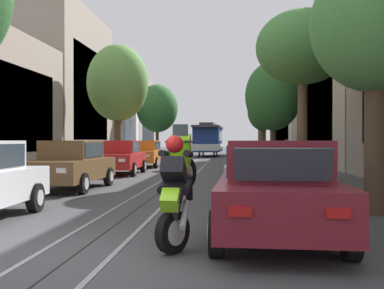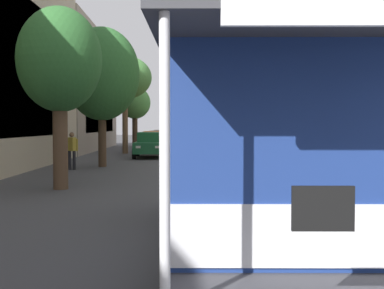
{
  "view_description": "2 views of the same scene",
  "coord_description": "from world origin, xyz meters",
  "px_view_note": "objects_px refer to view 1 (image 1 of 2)",
  "views": [
    {
      "loc": [
        2.14,
        -5.87,
        1.58
      ],
      "look_at": [
        -0.48,
        25.89,
        1.3
      ],
      "focal_mm": 43.25,
      "sensor_mm": 36.0,
      "label": 1
    },
    {
      "loc": [
        1.14,
        48.24,
        1.98
      ],
      "look_at": [
        0.54,
        22.36,
        0.98
      ],
      "focal_mm": 45.6,
      "sensor_mm": 36.0,
      "label": 2
    }
  ],
  "objects_px": {
    "parked_car_green_fourth_right": "(248,156)",
    "street_tree_kerb_right_fourth": "(263,112)",
    "parked_car_orange_fourth_left": "(145,154)",
    "street_tree_kerb_right_second": "(302,48)",
    "parked_car_orange_mid_right": "(254,160)",
    "street_tree_kerb_left_mid": "(157,108)",
    "street_tree_kerb_right_near": "(376,29)",
    "pedestrian_on_left_pavement": "(287,150)",
    "street_tree_kerb_right_far": "(260,105)",
    "parked_car_red_mid_left": "(120,157)",
    "street_tree_kerb_left_second": "(118,84)",
    "street_tree_kerb_right_mid": "(273,96)",
    "parked_car_brown_second_left": "(71,165)",
    "motorcycle_with_rider": "(177,182)",
    "parked_car_beige_second_right": "(260,170)",
    "cable_car_trolley": "(208,140)",
    "parked_car_maroon_near_right": "(276,189)"
  },
  "relations": [
    {
      "from": "parked_car_green_fourth_right",
      "to": "street_tree_kerb_right_fourth",
      "type": "xyz_separation_m",
      "value": [
        1.86,
        15.14,
        3.17
      ]
    },
    {
      "from": "parked_car_orange_fourth_left",
      "to": "street_tree_kerb_right_second",
      "type": "xyz_separation_m",
      "value": [
        8.03,
        -8.06,
        4.57
      ]
    },
    {
      "from": "parked_car_orange_mid_right",
      "to": "street_tree_kerb_right_second",
      "type": "height_order",
      "value": "street_tree_kerb_right_second"
    },
    {
      "from": "street_tree_kerb_left_mid",
      "to": "street_tree_kerb_right_near",
      "type": "xyz_separation_m",
      "value": [
        10.04,
        -33.41,
        -0.67
      ]
    },
    {
      "from": "parked_car_orange_mid_right",
      "to": "pedestrian_on_left_pavement",
      "type": "xyz_separation_m",
      "value": [
        2.96,
        13.58,
        0.16
      ]
    },
    {
      "from": "street_tree_kerb_right_fourth",
      "to": "pedestrian_on_left_pavement",
      "type": "bearing_deg",
      "value": -80.37
    },
    {
      "from": "street_tree_kerb_right_far",
      "to": "pedestrian_on_left_pavement",
      "type": "distance_m",
      "value": 17.49
    },
    {
      "from": "parked_car_red_mid_left",
      "to": "street_tree_kerb_left_second",
      "type": "relative_size",
      "value": 0.59
    },
    {
      "from": "street_tree_kerb_right_fourth",
      "to": "street_tree_kerb_right_mid",
      "type": "bearing_deg",
      "value": -89.69
    },
    {
      "from": "parked_car_orange_fourth_left",
      "to": "parked_car_red_mid_left",
      "type": "bearing_deg",
      "value": -90.67
    },
    {
      "from": "street_tree_kerb_right_far",
      "to": "street_tree_kerb_right_second",
      "type": "bearing_deg",
      "value": -90.32
    },
    {
      "from": "parked_car_brown_second_left",
      "to": "street_tree_kerb_left_second",
      "type": "distance_m",
      "value": 14.15
    },
    {
      "from": "motorcycle_with_rider",
      "to": "parked_car_beige_second_right",
      "type": "bearing_deg",
      "value": 74.19
    },
    {
      "from": "street_tree_kerb_right_near",
      "to": "street_tree_kerb_right_far",
      "type": "relative_size",
      "value": 0.78
    },
    {
      "from": "pedestrian_on_left_pavement",
      "to": "cable_car_trolley",
      "type": "bearing_deg",
      "value": 113.65
    },
    {
      "from": "street_tree_kerb_right_second",
      "to": "street_tree_kerb_right_far",
      "type": "bearing_deg",
      "value": 89.68
    },
    {
      "from": "pedestrian_on_left_pavement",
      "to": "parked_car_red_mid_left",
      "type": "bearing_deg",
      "value": -129.72
    },
    {
      "from": "street_tree_kerb_left_mid",
      "to": "motorcycle_with_rider",
      "type": "bearing_deg",
      "value": -80.53
    },
    {
      "from": "pedestrian_on_left_pavement",
      "to": "street_tree_kerb_right_mid",
      "type": "bearing_deg",
      "value": -122.86
    },
    {
      "from": "parked_car_orange_fourth_left",
      "to": "parked_car_beige_second_right",
      "type": "height_order",
      "value": "same"
    },
    {
      "from": "parked_car_green_fourth_right",
      "to": "motorcycle_with_rider",
      "type": "height_order",
      "value": "motorcycle_with_rider"
    },
    {
      "from": "parked_car_green_fourth_right",
      "to": "parked_car_brown_second_left",
      "type": "bearing_deg",
      "value": -123.6
    },
    {
      "from": "parked_car_brown_second_left",
      "to": "parked_car_orange_mid_right",
      "type": "relative_size",
      "value": 1.0
    },
    {
      "from": "street_tree_kerb_right_second",
      "to": "street_tree_kerb_right_mid",
      "type": "bearing_deg",
      "value": 90.83
    },
    {
      "from": "motorcycle_with_rider",
      "to": "street_tree_kerb_right_fourth",
      "type": "bearing_deg",
      "value": 83.7
    },
    {
      "from": "parked_car_green_fourth_right",
      "to": "pedestrian_on_left_pavement",
      "type": "distance_m",
      "value": 8.95
    },
    {
      "from": "parked_car_beige_second_right",
      "to": "street_tree_kerb_right_far",
      "type": "distance_m",
      "value": 36.96
    },
    {
      "from": "parked_car_red_mid_left",
      "to": "street_tree_kerb_right_near",
      "type": "height_order",
      "value": "street_tree_kerb_right_near"
    },
    {
      "from": "parked_car_green_fourth_right",
      "to": "street_tree_kerb_left_mid",
      "type": "bearing_deg",
      "value": 111.46
    },
    {
      "from": "street_tree_kerb_right_near",
      "to": "street_tree_kerb_right_mid",
      "type": "height_order",
      "value": "street_tree_kerb_right_mid"
    },
    {
      "from": "street_tree_kerb_right_mid",
      "to": "parked_car_maroon_near_right",
      "type": "bearing_deg",
      "value": -95.12
    },
    {
      "from": "parked_car_orange_mid_right",
      "to": "cable_car_trolley",
      "type": "distance_m",
      "value": 27.54
    },
    {
      "from": "street_tree_kerb_right_far",
      "to": "parked_car_orange_fourth_left",
      "type": "bearing_deg",
      "value": -110.66
    },
    {
      "from": "street_tree_kerb_right_far",
      "to": "cable_car_trolley",
      "type": "distance_m",
      "value": 7.13
    },
    {
      "from": "street_tree_kerb_left_second",
      "to": "street_tree_kerb_right_mid",
      "type": "xyz_separation_m",
      "value": [
        9.7,
        2.48,
        -0.62
      ]
    },
    {
      "from": "parked_car_orange_fourth_left",
      "to": "parked_car_maroon_near_right",
      "type": "bearing_deg",
      "value": -73.65
    },
    {
      "from": "street_tree_kerb_left_mid",
      "to": "cable_car_trolley",
      "type": "relative_size",
      "value": 0.76
    },
    {
      "from": "parked_car_orange_mid_right",
      "to": "street_tree_kerb_right_second",
      "type": "xyz_separation_m",
      "value": [
        2.02,
        0.71,
        4.57
      ]
    },
    {
      "from": "parked_car_orange_mid_right",
      "to": "street_tree_kerb_left_mid",
      "type": "xyz_separation_m",
      "value": [
        -7.86,
        25.04,
        3.84
      ]
    },
    {
      "from": "parked_car_brown_second_left",
      "to": "street_tree_kerb_right_mid",
      "type": "relative_size",
      "value": 0.65
    },
    {
      "from": "parked_car_orange_mid_right",
      "to": "parked_car_maroon_near_right",
      "type": "bearing_deg",
      "value": -91.0
    },
    {
      "from": "parked_car_orange_fourth_left",
      "to": "street_tree_kerb_right_near",
      "type": "relative_size",
      "value": 0.79
    },
    {
      "from": "street_tree_kerb_right_fourth",
      "to": "street_tree_kerb_right_far",
      "type": "bearing_deg",
      "value": 87.9
    },
    {
      "from": "parked_car_orange_mid_right",
      "to": "parked_car_green_fourth_right",
      "type": "relative_size",
      "value": 1.01
    },
    {
      "from": "street_tree_kerb_right_near",
      "to": "street_tree_kerb_right_second",
      "type": "relative_size",
      "value": 0.79
    },
    {
      "from": "street_tree_kerb_left_second",
      "to": "motorcycle_with_rider",
      "type": "height_order",
      "value": "street_tree_kerb_left_second"
    },
    {
      "from": "cable_car_trolley",
      "to": "parked_car_beige_second_right",
      "type": "bearing_deg",
      "value": -84.96
    },
    {
      "from": "parked_car_beige_second_right",
      "to": "street_tree_kerb_left_mid",
      "type": "height_order",
      "value": "street_tree_kerb_left_mid"
    },
    {
      "from": "parked_car_maroon_near_right",
      "to": "street_tree_kerb_right_mid",
      "type": "relative_size",
      "value": 0.65
    },
    {
      "from": "parked_car_orange_mid_right",
      "to": "motorcycle_with_rider",
      "type": "xyz_separation_m",
      "value": [
        -1.72,
        -11.75,
        0.16
      ]
    }
  ]
}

